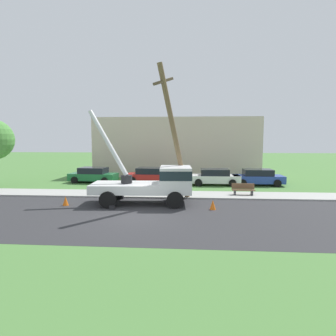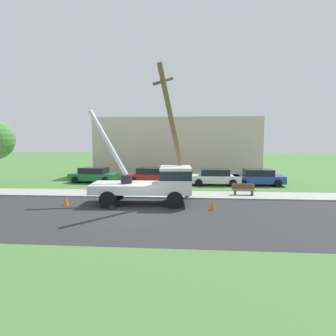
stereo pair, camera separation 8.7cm
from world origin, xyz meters
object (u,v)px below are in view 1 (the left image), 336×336
at_px(traffic_cone_ahead, 213,205).
at_px(parked_sedan_green, 93,175).
at_px(parked_sedan_white, 215,177).
at_px(parked_sedan_blue, 258,177).
at_px(leaning_utility_pole, 174,134).
at_px(parked_sedan_red, 151,175).
at_px(utility_truck, 155,182).
at_px(traffic_cone_behind, 66,201).
at_px(park_bench, 243,190).

bearing_deg(traffic_cone_ahead, parked_sedan_green, 136.96).
bearing_deg(parked_sedan_white, parked_sedan_blue, 1.71).
distance_m(leaning_utility_pole, parked_sedan_red, 9.15).
xyz_separation_m(parked_sedan_green, parked_sedan_red, (5.42, 0.10, 0.00)).
bearing_deg(leaning_utility_pole, parked_sedan_blue, 46.28).
height_order(traffic_cone_ahead, parked_sedan_green, parked_sedan_green).
bearing_deg(traffic_cone_ahead, parked_sedan_white, 84.31).
bearing_deg(parked_sedan_green, utility_truck, -50.82).
distance_m(traffic_cone_behind, parked_sedan_green, 9.42).
xyz_separation_m(traffic_cone_behind, parked_sedan_white, (9.84, 8.68, 0.43)).
bearing_deg(traffic_cone_behind, parked_sedan_green, 98.71).
bearing_deg(parked_sedan_blue, utility_truck, -136.09).
height_order(leaning_utility_pole, parked_sedan_blue, leaning_utility_pole).
relative_size(parked_sedan_red, parked_sedan_blue, 1.03).
relative_size(traffic_cone_behind, parked_sedan_white, 0.13).
relative_size(leaning_utility_pole, parked_sedan_white, 1.95).
height_order(parked_sedan_red, park_bench, parked_sedan_red).
bearing_deg(parked_sedan_green, park_bench, -23.26).
height_order(leaning_utility_pole, parked_sedan_white, leaning_utility_pole).
xyz_separation_m(parked_sedan_green, parked_sedan_blue, (15.05, -0.51, 0.00)).
xyz_separation_m(utility_truck, parked_sedan_red, (-1.44, 8.51, -0.70)).
distance_m(traffic_cone_behind, park_bench, 12.05).
bearing_deg(parked_sedan_blue, leaning_utility_pole, -133.72).
relative_size(parked_sedan_white, park_bench, 2.76).
distance_m(utility_truck, traffic_cone_behind, 5.61).
bearing_deg(traffic_cone_ahead, traffic_cone_behind, 177.59).
height_order(utility_truck, traffic_cone_behind, utility_truck).
bearing_deg(parked_sedan_green, parked_sedan_white, -3.18).
xyz_separation_m(traffic_cone_ahead, park_bench, (2.50, 4.15, 0.18)).
bearing_deg(parked_sedan_blue, park_bench, -113.57).
bearing_deg(park_bench, parked_sedan_red, 142.92).
distance_m(parked_sedan_white, parked_sedan_blue, 3.79).
bearing_deg(parked_sedan_white, parked_sedan_green, 176.82).
distance_m(leaning_utility_pole, parked_sedan_blue, 10.81).
bearing_deg(leaning_utility_pole, parked_sedan_green, 135.60).
relative_size(parked_sedan_red, park_bench, 2.84).
relative_size(leaning_utility_pole, parked_sedan_blue, 1.95).
xyz_separation_m(traffic_cone_ahead, parked_sedan_blue, (4.69, 9.17, 0.43)).
xyz_separation_m(parked_sedan_white, parked_sedan_blue, (3.79, 0.11, 0.00)).
height_order(parked_sedan_red, parked_sedan_blue, same).
distance_m(parked_sedan_red, park_bench, 9.34).
bearing_deg(leaning_utility_pole, utility_truck, -154.96).
height_order(utility_truck, parked_sedan_blue, utility_truck).
height_order(traffic_cone_behind, park_bench, park_bench).
relative_size(utility_truck, parked_sedan_green, 1.52).
bearing_deg(traffic_cone_behind, park_bench, 18.26).
bearing_deg(traffic_cone_behind, leaning_utility_pole, 12.34).
bearing_deg(leaning_utility_pole, park_bench, 25.72).
distance_m(leaning_utility_pole, parked_sedan_green, 11.82).
bearing_deg(traffic_cone_behind, utility_truck, 9.37).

